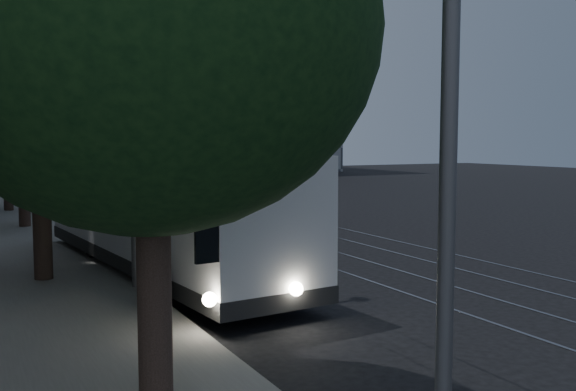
% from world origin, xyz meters
% --- Properties ---
extents(ground, '(120.00, 120.00, 0.00)m').
position_xyz_m(ground, '(0.00, 0.00, 0.00)').
color(ground, black).
rests_on(ground, ground).
extents(tram_rails, '(4.52, 90.00, 0.02)m').
position_xyz_m(tram_rails, '(2.50, 20.00, 0.01)').
color(tram_rails, gray).
rests_on(tram_rails, ground).
extents(overhead_wires, '(2.23, 90.00, 6.00)m').
position_xyz_m(overhead_wires, '(-4.97, 20.00, 3.47)').
color(overhead_wires, black).
rests_on(overhead_wires, ground).
extents(building_distant_right, '(22.00, 18.00, 24.00)m').
position_xyz_m(building_distant_right, '(18.00, 55.00, 12.00)').
color(building_distant_right, '#31373F').
rests_on(building_distant_right, ground).
extents(trolleybus, '(3.78, 12.54, 5.63)m').
position_xyz_m(trolleybus, '(-4.10, 2.65, 1.72)').
color(trolleybus, silver).
rests_on(trolleybus, ground).
extents(pickup_silver, '(4.19, 6.14, 1.56)m').
position_xyz_m(pickup_silver, '(-2.78, 8.58, 0.78)').
color(pickup_silver, '#96999D').
rests_on(pickup_silver, ground).
extents(car_white_a, '(1.81, 4.06, 1.35)m').
position_xyz_m(car_white_a, '(-4.30, 17.23, 0.68)').
color(car_white_a, '#B3B2B7').
rests_on(car_white_a, ground).
extents(car_white_b, '(2.05, 4.88, 1.41)m').
position_xyz_m(car_white_b, '(-3.82, 19.88, 0.70)').
color(car_white_b, silver).
rests_on(car_white_b, ground).
extents(car_white_c, '(1.52, 4.29, 1.41)m').
position_xyz_m(car_white_c, '(-2.70, 24.50, 0.70)').
color(car_white_c, white).
rests_on(car_white_c, ground).
extents(car_white_d, '(2.75, 3.93, 1.24)m').
position_xyz_m(car_white_d, '(-3.57, 29.50, 0.62)').
color(car_white_d, silver).
rests_on(car_white_d, ground).
extents(tree_0, '(5.79, 5.79, 7.54)m').
position_xyz_m(tree_0, '(-6.59, -6.00, 4.93)').
color(tree_0, black).
rests_on(tree_0, ground).
extents(tree_1, '(5.43, 5.43, 7.27)m').
position_xyz_m(tree_1, '(-7.00, 2.46, 4.81)').
color(tree_1, black).
rests_on(tree_1, ground).
extents(tree_2, '(4.01, 4.01, 5.65)m').
position_xyz_m(tree_2, '(-6.50, 12.90, 3.83)').
color(tree_2, black).
rests_on(tree_2, ground).
extents(tree_3, '(4.70, 4.70, 6.55)m').
position_xyz_m(tree_3, '(-6.65, 19.35, 4.41)').
color(tree_3, black).
rests_on(tree_3, ground).
extents(streetlamp_near, '(2.28, 0.44, 9.36)m').
position_xyz_m(streetlamp_near, '(-4.80, 0.60, 5.67)').
color(streetlamp_near, '#565659').
rests_on(streetlamp_near, ground).
extents(streetlamp_far, '(2.21, 0.44, 9.02)m').
position_xyz_m(streetlamp_far, '(-4.80, 19.73, 5.49)').
color(streetlamp_far, '#565659').
rests_on(streetlamp_far, ground).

